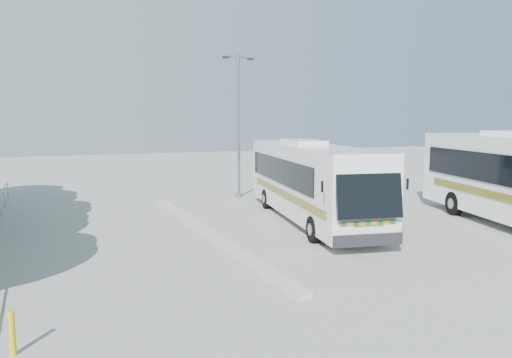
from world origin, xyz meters
name	(u,v)px	position (x,y,z in m)	size (l,w,h in m)	color
ground	(282,239)	(0.00, 0.00, 0.00)	(100.00, 100.00, 0.00)	gray
kerb_divider	(207,231)	(-2.30, 2.00, 0.07)	(0.40, 16.00, 0.15)	#B2B2AD
coach_main	(310,180)	(2.64, 2.55, 1.84)	(4.69, 12.37, 3.37)	silver
lamppost	(239,119)	(2.30, 10.18, 4.51)	(2.00, 0.48, 8.17)	gray
bollard	(12,333)	(-8.89, -6.35, 0.44)	(0.12, 0.12, 0.89)	gold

